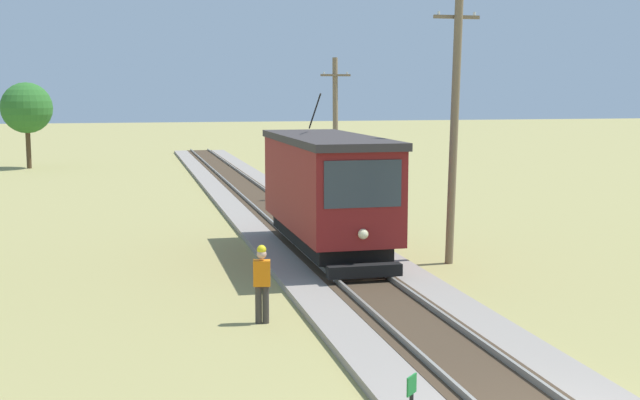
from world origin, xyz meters
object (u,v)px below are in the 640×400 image
(utility_pole_mid, at_px, (335,129))
(track_worker, at_px, (262,280))
(red_tram, at_px, (327,188))
(utility_pole_near_tram, at_px, (454,123))
(tree_right_near, at_px, (27,108))

(utility_pole_mid, height_order, track_worker, utility_pole_mid)
(red_tram, bearing_deg, utility_pole_near_tram, -27.92)
(utility_pole_near_tram, xyz_separation_m, utility_pole_mid, (0.00, 14.05, -0.79))
(red_tram, relative_size, track_worker, 4.79)
(track_worker, xyz_separation_m, tree_right_near, (-9.34, 40.37, 3.08))
(utility_pole_near_tram, distance_m, track_worker, 8.79)
(utility_pole_near_tram, bearing_deg, tree_right_near, 114.10)
(utility_pole_mid, bearing_deg, utility_pole_near_tram, -90.00)
(utility_pole_mid, bearing_deg, tree_right_near, 126.52)
(red_tram, height_order, utility_pole_mid, utility_pole_mid)
(utility_pole_near_tram, height_order, utility_pole_mid, utility_pole_near_tram)
(utility_pole_near_tram, height_order, track_worker, utility_pole_near_tram)
(red_tram, relative_size, utility_pole_near_tram, 1.03)
(red_tram, xyz_separation_m, tree_right_near, (-12.46, 33.69, 1.87))
(utility_pole_mid, relative_size, tree_right_near, 1.16)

